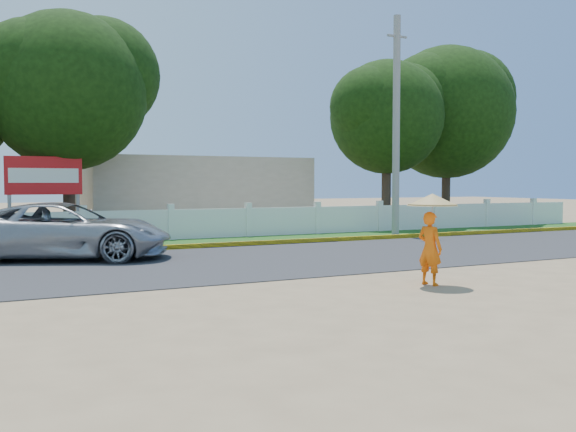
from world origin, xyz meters
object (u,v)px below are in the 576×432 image
object	(u,v)px
monk_with_parasol	(431,226)
billboard	(44,180)
utility_pole	(396,126)
vehicle	(66,231)

from	to	relation	value
monk_with_parasol	billboard	size ratio (longest dim) A/B	0.62
monk_with_parasol	utility_pole	bearing A→B (deg)	56.75
monk_with_parasol	billboard	xyz separation A→B (m)	(-5.86, 13.15, 0.94)
utility_pole	billboard	size ratio (longest dim) A/B	2.88
vehicle	billboard	xyz separation A→B (m)	(0.05, 5.36, 1.37)
utility_pole	billboard	world-z (taller)	utility_pole
utility_pole	vehicle	xyz separation A→B (m)	(-12.66, -2.49, -3.48)
vehicle	billboard	world-z (taller)	billboard
utility_pole	monk_with_parasol	bearing A→B (deg)	-123.25
billboard	utility_pole	bearing A→B (deg)	-12.82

